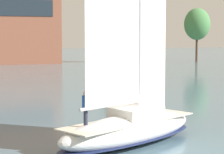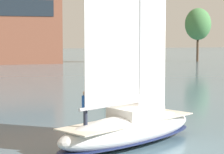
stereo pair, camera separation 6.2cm
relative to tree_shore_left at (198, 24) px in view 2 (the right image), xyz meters
The scene contains 4 objects.
ground_plane 81.03m from the tree_shore_left, 121.27° to the right, with size 400.00×400.00×0.00m, color slate.
tree_shore_left is the anchor object (origin of this frame).
tree_shore_right 19.52m from the tree_shore_left, behind, with size 5.84×5.84×12.01m.
sailboat_main 80.91m from the tree_shore_left, 121.27° to the right, with size 9.50×6.67×12.86m.
Camera 2 is at (-7.62, -20.72, 5.49)m, focal length 70.00 mm.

